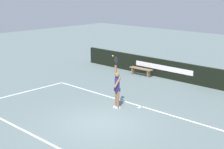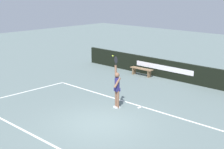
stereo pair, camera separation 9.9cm
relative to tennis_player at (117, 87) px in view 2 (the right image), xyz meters
name	(u,v)px [view 2 (the right image)]	position (x,y,z in m)	size (l,w,h in m)	color
ground_plane	(100,123)	(0.77, -1.89, -1.03)	(60.00, 60.00, 0.00)	slate
court_lines	(102,122)	(0.77, -1.78, -1.03)	(12.37, 5.56, 0.00)	white
back_wall	(198,75)	(0.76, 6.12, -0.45)	(18.07, 0.20, 1.16)	black
tennis_player	(117,87)	(0.00, 0.00, 0.00)	(0.45, 0.42, 2.48)	brown
tennis_ball	(113,56)	(-0.06, -0.22, 1.51)	(0.07, 0.07, 0.07)	#D1E536
courtside_bench_near	(141,70)	(-2.95, 5.51, -0.65)	(1.64, 0.41, 0.50)	#846446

